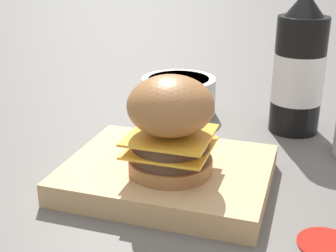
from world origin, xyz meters
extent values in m
plane|color=#5B5651|center=(0.00, 0.00, 0.00)|extent=(6.00, 6.00, 0.00)
cube|color=tan|center=(-0.05, 0.03, 0.01)|extent=(0.25, 0.20, 0.03)
cylinder|color=#9E6638|center=(-0.04, 0.01, 0.04)|extent=(0.10, 0.10, 0.02)
cylinder|color=#4C3323|center=(-0.04, 0.01, 0.05)|extent=(0.09, 0.09, 0.01)
cube|color=gold|center=(-0.04, 0.01, 0.06)|extent=(0.10, 0.10, 0.00)
cylinder|color=#4C3323|center=(-0.04, 0.01, 0.07)|extent=(0.09, 0.09, 0.01)
cube|color=gold|center=(-0.04, 0.01, 0.08)|extent=(0.10, 0.10, 0.00)
ellipsoid|color=#9E6638|center=(-0.04, 0.01, 0.11)|extent=(0.10, 0.10, 0.07)
cylinder|color=black|center=(0.09, 0.27, 0.09)|extent=(0.08, 0.08, 0.18)
cylinder|color=silver|center=(0.09, 0.27, 0.09)|extent=(0.08, 0.08, 0.08)
cone|color=black|center=(0.09, 0.27, 0.20)|extent=(0.06, 0.06, 0.04)
cylinder|color=silver|center=(-0.11, 0.29, 0.03)|extent=(0.13, 0.13, 0.06)
cylinder|color=#CC4C33|center=(-0.11, 0.29, 0.06)|extent=(0.11, 0.11, 0.01)
cylinder|color=#B21E14|center=(0.15, -0.05, 0.00)|extent=(0.06, 0.06, 0.00)
camera|label=1|loc=(0.11, -0.47, 0.28)|focal=50.00mm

